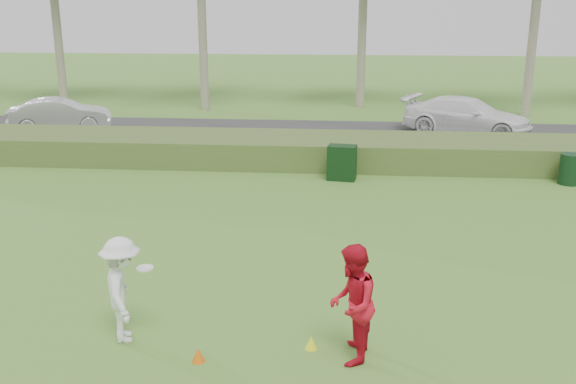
# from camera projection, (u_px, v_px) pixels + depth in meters

# --- Properties ---
(ground) EXTENTS (120.00, 120.00, 0.00)m
(ground) POSITION_uv_depth(u_px,v_px,m) (267.00, 333.00, 10.76)
(ground) COLOR #417727
(ground) RESTS_ON ground
(reed_strip) EXTENTS (80.00, 3.00, 0.90)m
(reed_strip) POSITION_uv_depth(u_px,v_px,m) (309.00, 150.00, 22.09)
(reed_strip) COLOR #415D25
(reed_strip) RESTS_ON ground
(park_road) EXTENTS (80.00, 6.00, 0.06)m
(park_road) POSITION_uv_depth(u_px,v_px,m) (315.00, 134.00, 26.99)
(park_road) COLOR #2D2D2D
(park_road) RESTS_ON ground
(player_white) EXTENTS (1.04, 1.30, 1.77)m
(player_white) POSITION_uv_depth(u_px,v_px,m) (122.00, 290.00, 10.35)
(player_white) COLOR white
(player_white) RESTS_ON ground
(player_red) EXTENTS (0.81, 0.99, 1.88)m
(player_red) POSITION_uv_depth(u_px,v_px,m) (352.00, 304.00, 9.72)
(player_red) COLOR red
(player_red) RESTS_ON ground
(cone_orange) EXTENTS (0.21, 0.21, 0.23)m
(cone_orange) POSITION_uv_depth(u_px,v_px,m) (198.00, 355.00, 9.89)
(cone_orange) COLOR #E2610B
(cone_orange) RESTS_ON ground
(cone_yellow) EXTENTS (0.20, 0.20, 0.22)m
(cone_yellow) POSITION_uv_depth(u_px,v_px,m) (311.00, 342.00, 10.26)
(cone_yellow) COLOR yellow
(cone_yellow) RESTS_ON ground
(utility_cabinet) EXTENTS (0.94, 0.66, 1.09)m
(utility_cabinet) POSITION_uv_depth(u_px,v_px,m) (342.00, 163.00, 19.95)
(utility_cabinet) COLOR black
(utility_cabinet) RESTS_ON ground
(trash_bin) EXTENTS (0.64, 0.64, 0.94)m
(trash_bin) POSITION_uv_depth(u_px,v_px,m) (570.00, 169.00, 19.48)
(trash_bin) COLOR black
(trash_bin) RESTS_ON ground
(car_mid) EXTENTS (4.42, 2.72, 1.37)m
(car_mid) POSITION_uv_depth(u_px,v_px,m) (60.00, 114.00, 27.36)
(car_mid) COLOR silver
(car_mid) RESTS_ON park_road
(car_right) EXTENTS (5.63, 4.10, 1.52)m
(car_right) POSITION_uv_depth(u_px,v_px,m) (467.00, 116.00, 26.54)
(car_right) COLOR white
(car_right) RESTS_ON park_road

